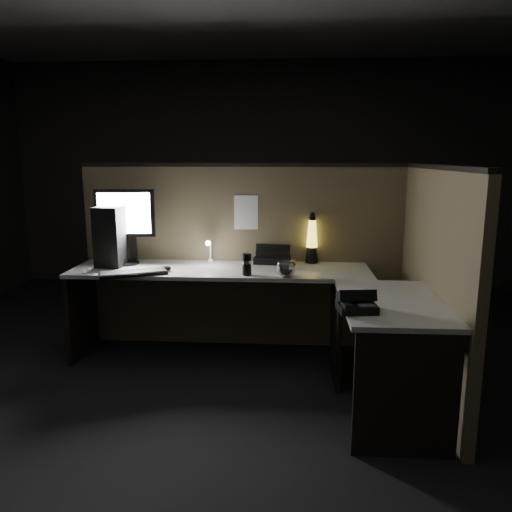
# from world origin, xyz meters

# --- Properties ---
(floor) EXTENTS (6.00, 6.00, 0.00)m
(floor) POSITION_xyz_m (0.00, 0.00, 0.00)
(floor) COLOR black
(floor) RESTS_ON ground
(room_shell) EXTENTS (6.00, 6.00, 6.00)m
(room_shell) POSITION_xyz_m (0.00, 0.00, 1.62)
(room_shell) COLOR silver
(room_shell) RESTS_ON ground
(partition_back) EXTENTS (2.66, 0.06, 1.50)m
(partition_back) POSITION_xyz_m (0.00, 0.93, 0.75)
(partition_back) COLOR brown
(partition_back) RESTS_ON ground
(partition_right) EXTENTS (0.06, 1.66, 1.50)m
(partition_right) POSITION_xyz_m (1.33, 0.10, 0.75)
(partition_right) COLOR brown
(partition_right) RESTS_ON ground
(desk) EXTENTS (2.60, 1.60, 0.73)m
(desk) POSITION_xyz_m (0.18, 0.25, 0.58)
(desk) COLOR #ACABA3
(desk) RESTS_ON ground
(pc_tower) EXTENTS (0.24, 0.46, 0.47)m
(pc_tower) POSITION_xyz_m (-1.01, 0.74, 0.97)
(pc_tower) COLOR black
(pc_tower) RESTS_ON desk
(monitor) EXTENTS (0.47, 0.20, 0.60)m
(monitor) POSITION_xyz_m (-0.93, 0.72, 1.09)
(monitor) COLOR black
(monitor) RESTS_ON desk
(keyboard) EXTENTS (0.51, 0.35, 0.02)m
(keyboard) POSITION_xyz_m (-0.76, 0.34, 0.74)
(keyboard) COLOR black
(keyboard) RESTS_ON desk
(mouse) EXTENTS (0.12, 0.11, 0.04)m
(mouse) POSITION_xyz_m (-0.56, 0.47, 0.75)
(mouse) COLOR black
(mouse) RESTS_ON desk
(clip_lamp) EXTENTS (0.04, 0.16, 0.20)m
(clip_lamp) POSITION_xyz_m (-0.26, 0.75, 0.85)
(clip_lamp) COLOR white
(clip_lamp) RESTS_ON desk
(organizer) EXTENTS (0.31, 0.28, 0.21)m
(organizer) POSITION_xyz_m (0.24, 0.86, 0.78)
(organizer) COLOR black
(organizer) RESTS_ON desk
(lava_lamp) EXTENTS (0.11, 0.11, 0.41)m
(lava_lamp) POSITION_xyz_m (0.56, 0.86, 0.90)
(lava_lamp) COLOR black
(lava_lamp) RESTS_ON desk
(travel_mug) EXTENTS (0.07, 0.07, 0.16)m
(travel_mug) POSITION_xyz_m (0.07, 0.39, 0.81)
(travel_mug) COLOR black
(travel_mug) RESTS_ON desk
(steel_mug) EXTENTS (0.18, 0.18, 0.11)m
(steel_mug) POSITION_xyz_m (0.36, 0.36, 0.78)
(steel_mug) COLOR silver
(steel_mug) RESTS_ON desk
(figurine) EXTENTS (0.06, 0.06, 0.06)m
(figurine) POSITION_xyz_m (0.41, 0.60, 0.78)
(figurine) COLOR #D55F21
(figurine) RESTS_ON desk
(pinned_paper) EXTENTS (0.19, 0.00, 0.28)m
(pinned_paper) POSITION_xyz_m (0.02, 0.90, 1.13)
(pinned_paper) COLOR white
(pinned_paper) RESTS_ON partition_back
(desk_phone) EXTENTS (0.23, 0.24, 0.13)m
(desk_phone) POSITION_xyz_m (0.76, -0.42, 0.78)
(desk_phone) COLOR black
(desk_phone) RESTS_ON desk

